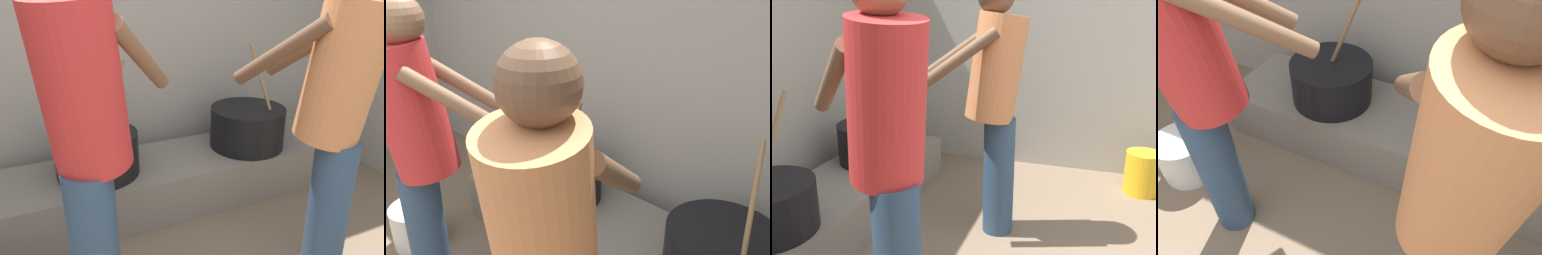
# 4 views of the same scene
# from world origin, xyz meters

# --- Properties ---
(block_enclosure_rear) EXTENTS (4.81, 0.20, 2.42)m
(block_enclosure_rear) POSITION_xyz_m (0.00, 2.32, 1.21)
(block_enclosure_rear) COLOR #9E998E
(block_enclosure_rear) RESTS_ON ground_plane
(hearth_ledge) EXTENTS (2.41, 0.60, 0.33)m
(hearth_ledge) POSITION_xyz_m (0.54, 1.80, 0.17)
(hearth_ledge) COLOR slate
(hearth_ledge) RESTS_ON ground_plane
(cooking_pot_main) EXTENTS (0.51, 0.51, 0.72)m
(cooking_pot_main) POSITION_xyz_m (-0.00, 1.78, 0.46)
(cooking_pot_main) COLOR black
(cooking_pot_main) RESTS_ON hearth_ledge
(cook_in_red_shirt) EXTENTS (0.68, 0.73, 1.65)m
(cook_in_red_shirt) POSITION_xyz_m (-0.16, 0.96, 0.95)
(cook_in_red_shirt) COLOR navy
(cook_in_red_shirt) RESTS_ON ground_plane
(bucket_white_plastic) EXTENTS (0.34, 0.34, 0.28)m
(bucket_white_plastic) POSITION_xyz_m (-0.66, 1.09, 0.14)
(bucket_white_plastic) COLOR silver
(bucket_white_plastic) RESTS_ON ground_plane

